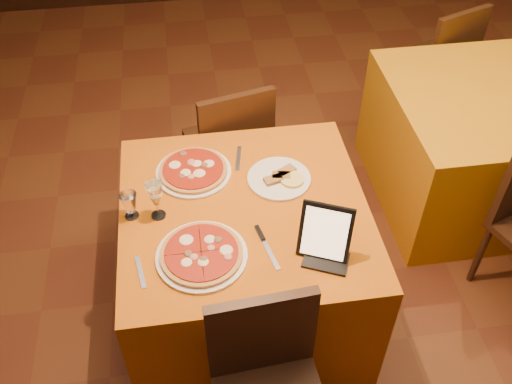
{
  "coord_description": "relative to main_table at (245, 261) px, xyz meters",
  "views": [
    {
      "loc": [
        -0.62,
        -1.86,
        2.57
      ],
      "look_at": [
        -0.37,
        -0.14,
        0.86
      ],
      "focal_mm": 40.0,
      "sensor_mm": 36.0,
      "label": 1
    }
  ],
  "objects": [
    {
      "name": "cutlet_dish",
      "position": [
        0.18,
        0.16,
        0.39
      ],
      "size": [
        0.3,
        0.3,
        0.03
      ],
      "rotation": [
        0.0,
        0.0,
        0.07
      ],
      "color": "white",
      "rests_on": "main_table"
    },
    {
      "name": "pizza_far",
      "position": [
        -0.21,
        0.26,
        0.39
      ],
      "size": [
        0.36,
        0.36,
        0.03
      ],
      "rotation": [
        0.0,
        0.0,
        -0.43
      ],
      "color": "white",
      "rests_on": "main_table"
    },
    {
      "name": "fork_far",
      "position": [
        0.02,
        0.33,
        0.38
      ],
      "size": [
        0.05,
        0.18,
        0.01
      ],
      "primitive_type": "cube",
      "rotation": [
        0.0,
        0.0,
        1.38
      ],
      "color": "silver",
      "rests_on": "main_table"
    },
    {
      "name": "floor",
      "position": [
        0.42,
        0.12,
        -0.38
      ],
      "size": [
        6.0,
        7.0,
        0.01
      ],
      "primitive_type": "cube",
      "color": "#5E2D19",
      "rests_on": "ground"
    },
    {
      "name": "fork_near",
      "position": [
        -0.46,
        -0.3,
        0.38
      ],
      "size": [
        0.05,
        0.17,
        0.01
      ],
      "primitive_type": "cube",
      "rotation": [
        0.0,
        0.0,
        1.75
      ],
      "color": "#B5B7BD",
      "rests_on": "main_table"
    },
    {
      "name": "chair_main_far",
      "position": [
        0.0,
        0.81,
        0.08
      ],
      "size": [
        0.52,
        0.52,
        0.91
      ],
      "primitive_type": null,
      "rotation": [
        0.0,
        0.0,
        3.38
      ],
      "color": "black",
      "rests_on": "floor"
    },
    {
      "name": "tablet",
      "position": [
        0.29,
        -0.3,
        0.49
      ],
      "size": [
        0.23,
        0.18,
        0.24
      ],
      "primitive_type": "cube",
      "rotation": [
        -0.35,
        0.0,
        -0.42
      ],
      "color": "black",
      "rests_on": "main_table"
    },
    {
      "name": "side_table",
      "position": [
        1.49,
        0.67,
        0.0
      ],
      "size": [
        1.1,
        1.1,
        0.75
      ],
      "primitive_type": "cube",
      "color": "#C47D0C",
      "rests_on": "floor"
    },
    {
      "name": "knife",
      "position": [
        0.06,
        -0.25,
        0.38
      ],
      "size": [
        0.07,
        0.24,
        0.01
      ],
      "primitive_type": "cube",
      "rotation": [
        0.0,
        0.0,
        1.79
      ],
      "color": "silver",
      "rests_on": "main_table"
    },
    {
      "name": "water_glass",
      "position": [
        -0.49,
        0.02,
        0.44
      ],
      "size": [
        0.07,
        0.07,
        0.13
      ],
      "primitive_type": null,
      "rotation": [
        0.0,
        0.0,
        0.19
      ],
      "color": "white",
      "rests_on": "main_table"
    },
    {
      "name": "wine_glass",
      "position": [
        -0.38,
        0.01,
        0.47
      ],
      "size": [
        0.08,
        0.08,
        0.19
      ],
      "primitive_type": null,
      "rotation": [
        0.0,
        0.0,
        0.09
      ],
      "color": "#FDEA8F",
      "rests_on": "main_table"
    },
    {
      "name": "pizza_near",
      "position": [
        -0.21,
        -0.25,
        0.39
      ],
      "size": [
        0.38,
        0.38,
        0.03
      ],
      "rotation": [
        0.0,
        0.0,
        -0.33
      ],
      "color": "white",
      "rests_on": "main_table"
    },
    {
      "name": "main_table",
      "position": [
        0.0,
        0.0,
        0.0
      ],
      "size": [
        1.1,
        1.1,
        0.75
      ],
      "primitive_type": "cube",
      "color": "#BC5E0C",
      "rests_on": "floor"
    },
    {
      "name": "chair_side_far",
      "position": [
        1.49,
        1.49,
        0.08
      ],
      "size": [
        0.56,
        0.56,
        0.91
      ],
      "primitive_type": null,
      "rotation": [
        0.0,
        0.0,
        3.51
      ],
      "color": "black",
      "rests_on": "floor"
    }
  ]
}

